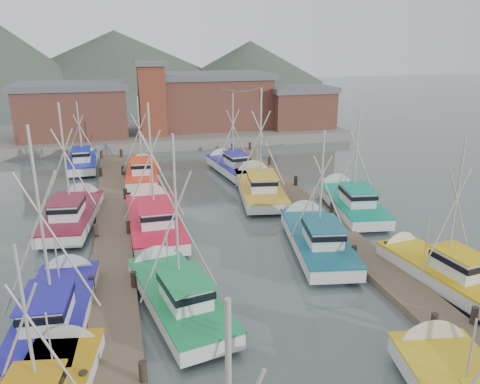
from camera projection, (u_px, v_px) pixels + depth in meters
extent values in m
plane|color=#45534F|center=(241.00, 262.00, 26.63)|extent=(260.00, 260.00, 0.00)
cube|color=brown|center=(113.00, 244.00, 28.55)|extent=(2.20, 46.00, 0.40)
cylinder|color=black|center=(92.00, 291.00, 22.71)|extent=(0.30, 0.30, 1.50)
cylinder|color=black|center=(96.00, 236.00, 29.14)|extent=(0.30, 0.30, 1.50)
cylinder|color=black|center=(99.00, 200.00, 35.58)|extent=(0.30, 0.30, 1.50)
cylinder|color=black|center=(100.00, 176.00, 42.02)|extent=(0.30, 0.30, 1.50)
cylinder|color=black|center=(102.00, 158.00, 48.45)|extent=(0.30, 0.30, 1.50)
cylinder|color=black|center=(144.00, 380.00, 16.76)|extent=(0.30, 0.30, 1.50)
cylinder|color=black|center=(134.00, 286.00, 23.20)|extent=(0.30, 0.30, 1.50)
cylinder|color=black|center=(129.00, 232.00, 29.63)|extent=(0.30, 0.30, 1.50)
cylinder|color=black|center=(126.00, 198.00, 36.07)|extent=(0.30, 0.30, 1.50)
cylinder|color=black|center=(123.00, 174.00, 42.50)|extent=(0.30, 0.30, 1.50)
cylinder|color=black|center=(122.00, 157.00, 48.94)|extent=(0.30, 0.30, 1.50)
cube|color=brown|center=(324.00, 222.00, 31.95)|extent=(2.20, 46.00, 0.40)
cylinder|color=black|center=(433.00, 329.00, 19.68)|extent=(0.30, 0.30, 1.50)
cylinder|color=black|center=(353.00, 258.00, 26.12)|extent=(0.30, 0.30, 1.50)
cylinder|color=black|center=(305.00, 215.00, 32.55)|extent=(0.30, 0.30, 1.50)
cylinder|color=black|center=(273.00, 186.00, 38.99)|extent=(0.30, 0.30, 1.50)
cylinder|color=black|center=(250.00, 166.00, 45.42)|extent=(0.30, 0.30, 1.50)
cylinder|color=black|center=(233.00, 150.00, 51.86)|extent=(0.30, 0.30, 1.50)
cylinder|color=black|center=(473.00, 322.00, 20.17)|extent=(0.30, 0.30, 1.50)
cylinder|color=black|center=(385.00, 254.00, 26.60)|extent=(0.30, 0.30, 1.50)
cylinder|color=black|center=(332.00, 213.00, 33.04)|extent=(0.30, 0.30, 1.50)
cylinder|color=black|center=(296.00, 184.00, 39.48)|extent=(0.30, 0.30, 1.50)
cylinder|color=black|center=(270.00, 164.00, 45.91)|extent=(0.30, 0.30, 1.50)
cylinder|color=black|center=(250.00, 149.00, 52.35)|extent=(0.30, 0.30, 1.50)
cube|color=gray|center=(167.00, 133.00, 60.47)|extent=(44.00, 16.00, 1.20)
cube|color=brown|center=(74.00, 113.00, 54.92)|extent=(12.00, 8.00, 5.50)
cube|color=slate|center=(71.00, 86.00, 53.96)|extent=(12.72, 8.48, 0.70)
cube|color=brown|center=(212.00, 103.00, 60.79)|extent=(14.00, 9.00, 6.20)
cube|color=slate|center=(212.00, 76.00, 59.72)|extent=(14.84, 9.54, 0.70)
cube|color=brown|center=(299.00, 110.00, 60.97)|extent=(8.00, 6.00, 4.50)
cube|color=slate|center=(300.00, 89.00, 60.16)|extent=(8.48, 6.36, 0.70)
cube|color=brown|center=(152.00, 102.00, 54.88)|extent=(3.00, 3.00, 8.00)
cube|color=slate|center=(150.00, 64.00, 53.57)|extent=(3.60, 3.60, 0.50)
cone|color=#3D483C|center=(117.00, 81.00, 144.94)|extent=(140.00, 140.00, 30.00)
cone|color=#3D483C|center=(250.00, 81.00, 145.48)|extent=(90.00, 90.00, 24.00)
cone|color=silver|center=(424.00, 343.00, 18.63)|extent=(3.00, 1.59, 2.85)
cylinder|color=#A7A399|center=(471.00, 352.00, 15.32)|extent=(0.09, 0.09, 2.54)
cone|color=silver|center=(74.00, 342.00, 18.69)|extent=(2.50, 1.51, 2.34)
cylinder|color=#A7A399|center=(28.00, 328.00, 13.98)|extent=(0.13, 0.13, 5.48)
cylinder|color=#A7A399|center=(13.00, 347.00, 14.14)|extent=(1.95, 0.44, 4.29)
cylinder|color=#A7A399|center=(48.00, 346.00, 14.21)|extent=(1.95, 0.44, 4.29)
cylinder|color=#A7A399|center=(50.00, 341.00, 15.87)|extent=(0.08, 0.08, 2.25)
cube|color=black|center=(179.00, 311.00, 21.76)|extent=(3.76, 7.70, 0.70)
cube|color=silver|center=(179.00, 298.00, 21.56)|extent=(4.27, 8.75, 0.80)
cube|color=#178C49|center=(178.00, 291.00, 21.44)|extent=(4.37, 8.85, 0.10)
cone|color=silver|center=(154.00, 264.00, 25.19)|extent=(2.78, 1.58, 2.62)
cube|color=silver|center=(185.00, 290.00, 20.40)|extent=(2.14, 2.79, 1.10)
cube|color=black|center=(185.00, 286.00, 20.33)|extent=(2.29, 3.06, 0.28)
cube|color=#178C49|center=(185.00, 278.00, 20.22)|extent=(2.43, 3.24, 0.07)
cylinder|color=#A7A399|center=(176.00, 218.00, 20.16)|extent=(0.14, 0.14, 7.33)
cylinder|color=#A7A399|center=(165.00, 238.00, 20.20)|extent=(2.58, 0.58, 5.72)
cylinder|color=#A7A399|center=(189.00, 234.00, 20.64)|extent=(2.58, 0.58, 5.72)
cylinder|color=#A7A399|center=(167.00, 254.00, 22.36)|extent=(0.08, 0.08, 2.34)
cube|color=black|center=(317.00, 251.00, 27.95)|extent=(3.90, 8.16, 0.70)
cube|color=silver|center=(317.00, 241.00, 27.75)|extent=(4.43, 9.27, 0.80)
cube|color=#135D6E|center=(318.00, 235.00, 27.63)|extent=(4.53, 9.37, 0.10)
cone|color=silver|center=(302.00, 217.00, 32.01)|extent=(2.93, 1.58, 2.78)
cube|color=silver|center=(323.00, 233.00, 26.44)|extent=(2.24, 2.95, 1.10)
cube|color=black|center=(323.00, 229.00, 26.37)|extent=(2.40, 3.23, 0.28)
cube|color=#135D6E|center=(323.00, 224.00, 26.26)|extent=(2.55, 3.42, 0.07)
cylinder|color=#A7A399|center=(321.00, 185.00, 26.49)|extent=(0.14, 0.14, 6.26)
cylinder|color=#A7A399|center=(311.00, 198.00, 26.67)|extent=(2.23, 0.49, 4.90)
cylinder|color=#A7A399|center=(330.00, 197.00, 26.76)|extent=(2.23, 0.49, 4.90)
cylinder|color=#A7A399|center=(313.00, 207.00, 28.77)|extent=(0.08, 0.08, 2.48)
cube|color=black|center=(57.00, 328.00, 20.47)|extent=(3.05, 7.59, 0.70)
cube|color=silver|center=(55.00, 315.00, 20.27)|extent=(3.46, 8.63, 0.80)
cube|color=#1B179B|center=(54.00, 307.00, 20.16)|extent=(3.55, 8.72, 0.10)
cone|color=silver|center=(72.00, 273.00, 24.27)|extent=(2.71, 1.33, 2.63)
cube|color=silver|center=(47.00, 308.00, 19.03)|extent=(1.91, 2.67, 1.10)
cube|color=black|center=(47.00, 303.00, 18.96)|extent=(2.04, 2.93, 0.28)
cube|color=#1B179B|center=(45.00, 295.00, 18.85)|extent=(2.17, 3.10, 0.07)
cylinder|color=#A7A399|center=(41.00, 223.00, 18.77)|extent=(0.14, 0.14, 7.93)
cylinder|color=#A7A399|center=(29.00, 245.00, 18.96)|extent=(2.82, 0.34, 6.19)
cylinder|color=#A7A399|center=(59.00, 243.00, 19.15)|extent=(2.82, 0.34, 6.19)
cylinder|color=#A7A399|center=(58.00, 266.00, 21.20)|extent=(0.08, 0.08, 2.53)
cube|color=black|center=(441.00, 285.00, 24.09)|extent=(3.02, 6.84, 0.70)
cube|color=silver|center=(443.00, 273.00, 23.89)|extent=(3.43, 7.78, 0.80)
cube|color=gold|center=(444.00, 267.00, 23.77)|extent=(3.51, 7.86, 0.10)
cone|color=silver|center=(394.00, 247.00, 27.24)|extent=(2.50, 1.40, 2.38)
cube|color=silver|center=(460.00, 264.00, 22.80)|extent=(1.81, 2.44, 1.10)
cube|color=black|center=(460.00, 260.00, 22.73)|extent=(1.94, 2.67, 0.28)
cube|color=gold|center=(461.00, 253.00, 22.62)|extent=(2.06, 2.83, 0.07)
cylinder|color=#A7A399|center=(456.00, 206.00, 22.61)|extent=(0.12, 0.12, 6.63)
cylinder|color=#A7A399|center=(445.00, 222.00, 22.67)|extent=(2.36, 0.39, 5.18)
cylinder|color=#A7A399|center=(461.00, 219.00, 23.03)|extent=(2.36, 0.39, 5.18)
cylinder|color=#A7A399|center=(427.00, 235.00, 24.58)|extent=(0.07, 0.07, 2.20)
cube|color=black|center=(155.00, 231.00, 30.95)|extent=(2.89, 8.59, 0.70)
cube|color=silver|center=(155.00, 221.00, 30.75)|extent=(3.28, 9.76, 0.80)
cube|color=red|center=(154.00, 216.00, 30.63)|extent=(3.38, 9.86, 0.10)
cone|color=silver|center=(148.00, 200.00, 35.25)|extent=(3.05, 1.14, 3.04)
cube|color=silver|center=(156.00, 214.00, 29.38)|extent=(2.00, 2.94, 1.10)
cube|color=black|center=(155.00, 210.00, 29.31)|extent=(2.13, 3.23, 0.28)
cube|color=red|center=(155.00, 205.00, 29.20)|extent=(2.26, 3.43, 0.07)
cylinder|color=#A7A399|center=(151.00, 162.00, 29.31)|extent=(0.14, 0.14, 7.36)
cylinder|color=#A7A399|center=(142.00, 176.00, 29.42)|extent=(2.64, 0.13, 5.76)
cylinder|color=#A7A399|center=(162.00, 174.00, 29.73)|extent=(2.64, 0.13, 5.76)
cylinder|color=#A7A399|center=(151.00, 190.00, 31.86)|extent=(0.08, 0.08, 2.71)
cube|color=black|center=(260.00, 197.00, 37.66)|extent=(4.03, 8.71, 0.70)
cube|color=silver|center=(260.00, 189.00, 37.45)|extent=(4.58, 9.89, 0.80)
cube|color=gold|center=(260.00, 184.00, 37.34)|extent=(4.69, 10.00, 0.10)
cone|color=silver|center=(252.00, 175.00, 42.01)|extent=(3.11, 1.56, 2.98)
cube|color=silver|center=(262.00, 182.00, 36.08)|extent=(2.35, 3.13, 1.10)
cube|color=black|center=(262.00, 179.00, 36.01)|extent=(2.52, 3.43, 0.28)
cube|color=gold|center=(262.00, 174.00, 35.90)|extent=(2.67, 3.64, 0.07)
cylinder|color=#A7A399|center=(261.00, 138.00, 35.98)|extent=(0.15, 0.15, 7.60)
cylinder|color=#A7A399|center=(253.00, 149.00, 36.20)|extent=(2.70, 0.53, 5.94)
cylinder|color=#A7A399|center=(268.00, 149.00, 36.31)|extent=(2.70, 0.53, 5.94)
cylinder|color=#A7A399|center=(257.00, 164.00, 38.58)|extent=(0.09, 0.09, 2.66)
cube|color=black|center=(73.00, 225.00, 31.88)|extent=(3.53, 7.98, 0.70)
cube|color=silver|center=(72.00, 216.00, 31.68)|extent=(4.01, 9.06, 0.80)
cube|color=maroon|center=(72.00, 211.00, 31.57)|extent=(4.11, 9.16, 0.10)
cone|color=silver|center=(85.00, 198.00, 35.86)|extent=(2.86, 1.46, 2.73)
cube|color=silver|center=(67.00, 208.00, 30.40)|extent=(2.11, 2.84, 1.10)
cube|color=black|center=(67.00, 205.00, 30.33)|extent=(2.25, 3.12, 0.28)
cube|color=maroon|center=(66.00, 200.00, 30.21)|extent=(2.39, 3.31, 0.07)
cylinder|color=#A7A399|center=(65.00, 159.00, 30.27)|extent=(0.15, 0.15, 7.24)
cylinder|color=#A7A399|center=(57.00, 172.00, 30.47)|extent=(2.58, 0.45, 5.67)
cylinder|color=#A7A399|center=(76.00, 171.00, 30.61)|extent=(2.58, 0.45, 5.67)
cylinder|color=#A7A399|center=(75.00, 187.00, 32.68)|extent=(0.09, 0.09, 2.63)
cube|color=black|center=(351.00, 212.00, 34.30)|extent=(3.65, 7.96, 0.70)
cube|color=silver|center=(352.00, 204.00, 34.10)|extent=(4.15, 9.04, 0.80)
cube|color=#038969|center=(352.00, 199.00, 33.98)|extent=(4.25, 9.14, 0.10)
cone|color=silver|center=(334.00, 188.00, 38.26)|extent=(2.89, 1.50, 2.75)
cube|color=silver|center=(357.00, 196.00, 32.82)|extent=(2.15, 2.85, 1.10)
cube|color=black|center=(358.00, 193.00, 32.75)|extent=(2.30, 3.13, 0.28)
cube|color=#038969|center=(358.00, 188.00, 32.64)|extent=(2.44, 3.32, 0.07)
cylinder|color=#A7A399|center=(356.00, 156.00, 32.82)|extent=(0.15, 0.15, 6.41)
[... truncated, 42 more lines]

